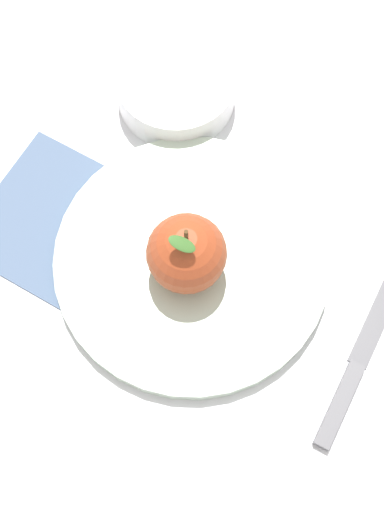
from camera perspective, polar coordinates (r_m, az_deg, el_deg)
The scene contains 6 objects.
ground_plane at distance 0.63m, azimuth 3.81°, elevation -1.15°, with size 2.40×2.40×0.00m, color silver.
dinner_plate at distance 0.63m, azimuth 0.00°, elevation -0.33°, with size 0.26×0.26×0.02m.
apple at distance 0.58m, azimuth -0.47°, elevation 0.22°, with size 0.07×0.07×0.09m.
side_bowl at distance 0.70m, azimuth -1.36°, elevation 14.21°, with size 0.12×0.12×0.04m.
knife at distance 0.63m, azimuth 14.21°, elevation -8.10°, with size 0.22×0.05×0.01m.
linen_napkin at distance 0.67m, azimuth -11.85°, elevation 3.25°, with size 0.13×0.15×0.00m, color slate.
Camera 1 is at (0.22, 0.03, 0.60)m, focal length 47.10 mm.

